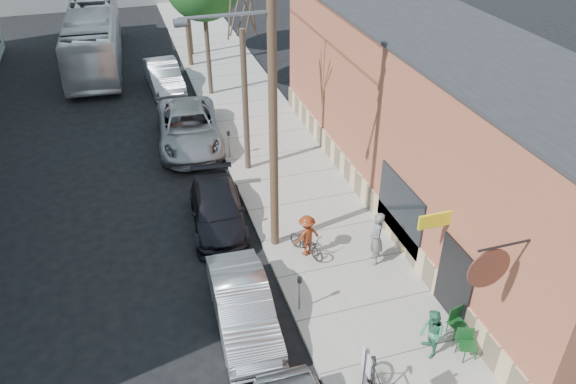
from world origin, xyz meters
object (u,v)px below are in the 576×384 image
object	(u,v)px
car_4	(164,76)
sign_post	(364,384)
utility_pole_near	(271,104)
tree_bare	(245,103)
patio_chair_b	(468,345)
patio_chair_a	(458,324)
cyclist	(307,235)
car_3	(189,128)
parking_meter_near	(300,288)
car_1	(243,307)
parking_meter_far	(229,140)
patron_green	(432,334)
patron_grey	(376,239)
bus	(93,37)
car_2	(217,210)

from	to	relation	value
car_4	sign_post	bearing A→B (deg)	-88.45
utility_pole_near	tree_bare	size ratio (longest dim) A/B	1.68
patio_chair_b	patio_chair_a	bearing A→B (deg)	100.11
cyclist	car_4	world-z (taller)	cyclist
car_3	car_4	world-z (taller)	car_3
parking_meter_near	patio_chair_b	world-z (taller)	parking_meter_near
parking_meter_near	car_1	size ratio (longest dim) A/B	0.28
car_1	tree_bare	bearing A→B (deg)	77.68
parking_meter_far	car_1	distance (m)	10.03
utility_pole_near	car_3	size ratio (longest dim) A/B	1.66
parking_meter_far	patio_chair_b	distance (m)	13.48
parking_meter_far	utility_pole_near	world-z (taller)	utility_pole_near
tree_bare	patron_green	xyz separation A→B (m)	(2.31, -11.38, -2.22)
patron_green	cyclist	xyz separation A→B (m)	(-1.81, 5.12, 0.01)
patio_chair_a	car_1	world-z (taller)	car_1
sign_post	patron_grey	size ratio (longest dim) A/B	1.45
car_4	patron_green	bearing A→B (deg)	-80.95
patio_chair_a	patron_grey	distance (m)	3.82
parking_meter_near	patron_grey	world-z (taller)	patron_grey
patio_chair_b	patron_green	xyz separation A→B (m)	(-0.92, 0.40, 0.32)
patron_green	car_1	distance (m)	5.30
car_1	utility_pole_near	bearing A→B (deg)	63.32
parking_meter_near	patio_chair_b	distance (m)	4.90
patio_chair_a	cyclist	world-z (taller)	cyclist
patron_green	sign_post	bearing A→B (deg)	-52.97
utility_pole_near	patron_green	bearing A→B (deg)	-65.67
sign_post	patron_green	distance (m)	3.33
tree_bare	patron_grey	xyz separation A→B (m)	(2.53, -7.34, -2.02)
utility_pole_near	car_1	distance (m)	6.05
utility_pole_near	bus	size ratio (longest dim) A/B	0.81
sign_post	car_2	distance (m)	9.67
car_4	car_2	bearing A→B (deg)	-91.74
patio_chair_b	car_3	xyz separation A→B (m)	(-5.23, 14.93, 0.25)
sign_post	cyclist	distance (m)	6.86
patron_green	car_3	distance (m)	15.17
patron_grey	tree_bare	bearing A→B (deg)	-143.23
patio_chair_b	cyclist	distance (m)	6.16
parking_meter_near	bus	bearing A→B (deg)	102.31
patron_green	cyclist	distance (m)	5.43
parking_meter_near	utility_pole_near	size ratio (longest dim) A/B	0.12
patio_chair_a	car_1	bearing A→B (deg)	145.97
car_4	patron_grey	bearing A→B (deg)	-77.60
patron_grey	car_1	distance (m)	5.01
car_2	car_4	world-z (taller)	car_4
cyclist	sign_post	bearing A→B (deg)	66.23
car_1	car_3	bearing A→B (deg)	90.95
utility_pole_near	parking_meter_near	bearing A→B (deg)	-92.41
tree_bare	utility_pole_near	bearing A→B (deg)	-94.37
car_1	parking_meter_far	bearing A→B (deg)	82.38
patron_green	car_2	size ratio (longest dim) A/B	0.33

